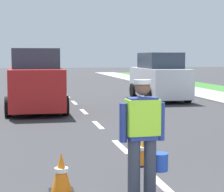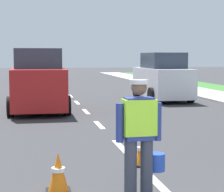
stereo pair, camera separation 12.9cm
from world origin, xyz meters
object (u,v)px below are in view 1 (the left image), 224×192
road_worker (144,132)px  car_oncoming_lead (36,82)px  traffic_cone_near (144,151)px  car_parked_far (159,78)px  car_oncoming_third (29,67)px  traffic_cone_far (61,173)px

road_worker → car_oncoming_lead: 9.86m
traffic_cone_near → car_parked_far: bearing=70.7°
road_worker → traffic_cone_near: size_ratio=3.13×
car_oncoming_third → traffic_cone_far: bearing=-89.9°
road_worker → traffic_cone_near: (0.48, 1.64, -0.67)m
traffic_cone_far → car_oncoming_third: (-0.09, 33.25, 0.66)m
car_oncoming_third → car_oncoming_lead: car_oncoming_lead is taller
traffic_cone_far → car_oncoming_third: bearing=90.1°
road_worker → traffic_cone_near: 1.83m
car_oncoming_third → car_parked_far: size_ratio=0.95×
car_oncoming_third → car_parked_far: car_parked_far is taller
traffic_cone_near → car_oncoming_third: bearing=93.1°
traffic_cone_far → car_oncoming_third: car_oncoming_third is taller
traffic_cone_far → car_oncoming_lead: bearing=90.7°
road_worker → traffic_cone_far: bearing=162.9°
car_parked_far → traffic_cone_far: bearing=-114.0°
traffic_cone_near → traffic_cone_far: traffic_cone_far is taller
traffic_cone_far → car_parked_far: 13.53m
traffic_cone_near → car_oncoming_third: size_ratio=0.13×
road_worker → traffic_cone_far: 1.36m
traffic_cone_near → traffic_cone_far: size_ratio=0.89×
traffic_cone_near → car_oncoming_third: 32.01m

